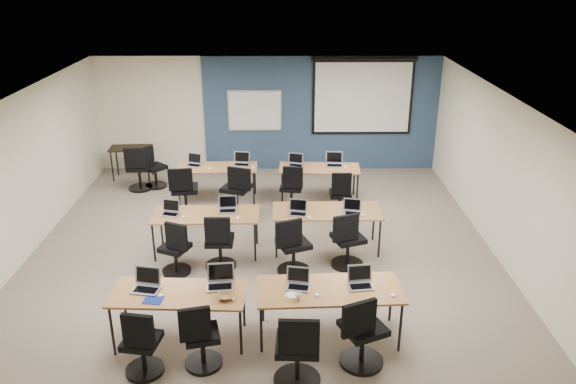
{
  "coord_description": "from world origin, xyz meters",
  "views": [
    {
      "loc": [
        0.36,
        -8.4,
        4.68
      ],
      "look_at": [
        0.44,
        0.4,
        1.05
      ],
      "focal_mm": 35.0,
      "sensor_mm": 36.0,
      "label": 1
    }
  ],
  "objects_px": {
    "task_chair_2": "(298,355)",
    "training_table_back_left": "(217,169)",
    "laptop_0": "(147,284)",
    "task_chair_0": "(142,348)",
    "spare_chair_a": "(153,171)",
    "training_table_mid_right": "(327,213)",
    "laptop_1": "(220,281)",
    "spare_chair_b": "(138,172)",
    "task_chair_1": "(201,341)",
    "laptop_10": "(296,162)",
    "task_chair_5": "(220,246)",
    "laptop_7": "(353,210)",
    "task_chair_10": "(292,191)",
    "laptop_2": "(298,282)",
    "laptop_3": "(360,281)",
    "task_chair_8": "(184,195)",
    "training_table_front_left": "(179,296)",
    "training_table_front_right": "(330,292)",
    "laptop_8": "(194,162)",
    "task_chair_4": "(176,252)",
    "training_table_mid_left": "(206,216)",
    "laptop_9": "(242,162)",
    "projector_screen": "(363,92)",
    "whiteboard": "(255,111)",
    "laptop_5": "(228,207)",
    "task_chair_7": "(347,244)",
    "laptop_6": "(298,210)",
    "task_chair_9": "(237,194)",
    "task_chair_3": "(362,337)",
    "task_chair_6": "(292,250)",
    "laptop_11": "(334,162)",
    "task_chair_11": "(340,198)"
  },
  "relations": [
    {
      "from": "task_chair_2",
      "to": "training_table_back_left",
      "type": "bearing_deg",
      "value": 107.86
    },
    {
      "from": "laptop_0",
      "to": "task_chair_0",
      "type": "relative_size",
      "value": 0.37
    },
    {
      "from": "spare_chair_a",
      "to": "laptop_0",
      "type": "bearing_deg",
      "value": -124.56
    },
    {
      "from": "training_table_mid_right",
      "to": "spare_chair_a",
      "type": "height_order",
      "value": "spare_chair_a"
    },
    {
      "from": "laptop_1",
      "to": "spare_chair_b",
      "type": "xyz_separation_m",
      "value": [
        -2.34,
        5.15,
        -0.38
      ]
    },
    {
      "from": "task_chair_1",
      "to": "spare_chair_b",
      "type": "xyz_separation_m",
      "value": [
        -2.15,
        5.88,
        0.03
      ]
    },
    {
      "from": "laptop_10",
      "to": "task_chair_2",
      "type": "bearing_deg",
      "value": -73.91
    },
    {
      "from": "task_chair_5",
      "to": "laptop_7",
      "type": "bearing_deg",
      "value": 14.31
    },
    {
      "from": "task_chair_10",
      "to": "laptop_2",
      "type": "bearing_deg",
      "value": -81.97
    },
    {
      "from": "laptop_3",
      "to": "laptop_10",
      "type": "distance_m",
      "value": 4.76
    },
    {
      "from": "task_chair_8",
      "to": "training_table_front_left",
      "type": "bearing_deg",
      "value": -88.71
    },
    {
      "from": "task_chair_8",
      "to": "laptop_0",
      "type": "bearing_deg",
      "value": -94.72
    },
    {
      "from": "task_chair_1",
      "to": "laptop_3",
      "type": "xyz_separation_m",
      "value": [
        2.02,
        0.72,
        0.4
      ]
    },
    {
      "from": "task_chair_10",
      "to": "training_table_front_right",
      "type": "bearing_deg",
      "value": -76.38
    },
    {
      "from": "laptop_8",
      "to": "training_table_front_left",
      "type": "bearing_deg",
      "value": -64.14
    },
    {
      "from": "task_chair_2",
      "to": "task_chair_4",
      "type": "height_order",
      "value": "task_chair_2"
    },
    {
      "from": "training_table_back_left",
      "to": "task_chair_10",
      "type": "height_order",
      "value": "task_chair_10"
    },
    {
      "from": "training_table_mid_left",
      "to": "laptop_9",
      "type": "relative_size",
      "value": 5.39
    },
    {
      "from": "projector_screen",
      "to": "laptop_2",
      "type": "relative_size",
      "value": 7.87
    },
    {
      "from": "laptop_0",
      "to": "whiteboard",
      "type": "bearing_deg",
      "value": 91.65
    },
    {
      "from": "laptop_5",
      "to": "spare_chair_a",
      "type": "relative_size",
      "value": 0.32
    },
    {
      "from": "training_table_front_right",
      "to": "laptop_9",
      "type": "bearing_deg",
      "value": 104.32
    },
    {
      "from": "training_table_front_right",
      "to": "task_chair_7",
      "type": "height_order",
      "value": "task_chair_7"
    },
    {
      "from": "training_table_mid_right",
      "to": "laptop_3",
      "type": "xyz_separation_m",
      "value": [
        0.26,
        -2.39,
        0.1
      ]
    },
    {
      "from": "task_chair_5",
      "to": "task_chair_8",
      "type": "distance_m",
      "value": 2.28
    },
    {
      "from": "task_chair_8",
      "to": "task_chair_5",
      "type": "bearing_deg",
      "value": -73.71
    },
    {
      "from": "laptop_6",
      "to": "laptop_7",
      "type": "distance_m",
      "value": 0.92
    },
    {
      "from": "laptop_10",
      "to": "task_chair_10",
      "type": "bearing_deg",
      "value": -81.34
    },
    {
      "from": "laptop_1",
      "to": "laptop_5",
      "type": "relative_size",
      "value": 1.15
    },
    {
      "from": "laptop_3",
      "to": "training_table_front_left",
      "type": "bearing_deg",
      "value": 177.14
    },
    {
      "from": "projector_screen",
      "to": "training_table_front_right",
      "type": "xyz_separation_m",
      "value": [
        -1.24,
        -6.54,
        -1.2
      ]
    },
    {
      "from": "laptop_2",
      "to": "task_chair_9",
      "type": "distance_m",
      "value": 4.01
    },
    {
      "from": "task_chair_5",
      "to": "task_chair_3",
      "type": "bearing_deg",
      "value": -50.76
    },
    {
      "from": "task_chair_6",
      "to": "projector_screen",
      "type": "bearing_deg",
      "value": 48.91
    },
    {
      "from": "training_table_back_left",
      "to": "laptop_11",
      "type": "height_order",
      "value": "laptop_11"
    },
    {
      "from": "training_table_front_right",
      "to": "task_chair_2",
      "type": "bearing_deg",
      "value": -117.17
    },
    {
      "from": "training_table_back_left",
      "to": "task_chair_11",
      "type": "xyz_separation_m",
      "value": [
        2.49,
        -0.85,
        -0.29
      ]
    },
    {
      "from": "projector_screen",
      "to": "task_chair_1",
      "type": "height_order",
      "value": "projector_screen"
    },
    {
      "from": "task_chair_7",
      "to": "laptop_11",
      "type": "distance_m",
      "value": 2.99
    },
    {
      "from": "training_table_mid_left",
      "to": "task_chair_0",
      "type": "distance_m",
      "value": 3.15
    },
    {
      "from": "spare_chair_a",
      "to": "task_chair_5",
      "type": "bearing_deg",
      "value": -108.96
    },
    {
      "from": "laptop_0",
      "to": "spare_chair_a",
      "type": "distance_m",
      "value": 5.49
    },
    {
      "from": "task_chair_1",
      "to": "task_chair_9",
      "type": "bearing_deg",
      "value": 75.51
    },
    {
      "from": "training_table_front_right",
      "to": "task_chair_11",
      "type": "relative_size",
      "value": 1.99
    },
    {
      "from": "whiteboard",
      "to": "task_chair_4",
      "type": "bearing_deg",
      "value": -102.09
    },
    {
      "from": "laptop_11",
      "to": "spare_chair_a",
      "type": "relative_size",
      "value": 0.37
    },
    {
      "from": "laptop_8",
      "to": "training_table_mid_left",
      "type": "bearing_deg",
      "value": -57.54
    },
    {
      "from": "training_table_front_left",
      "to": "training_table_front_right",
      "type": "xyz_separation_m",
      "value": [
        1.96,
        0.08,
        0.0
      ]
    },
    {
      "from": "training_table_mid_left",
      "to": "laptop_7",
      "type": "bearing_deg",
      "value": -0.37
    },
    {
      "from": "task_chair_3",
      "to": "task_chair_8",
      "type": "bearing_deg",
      "value": 98.58
    }
  ]
}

